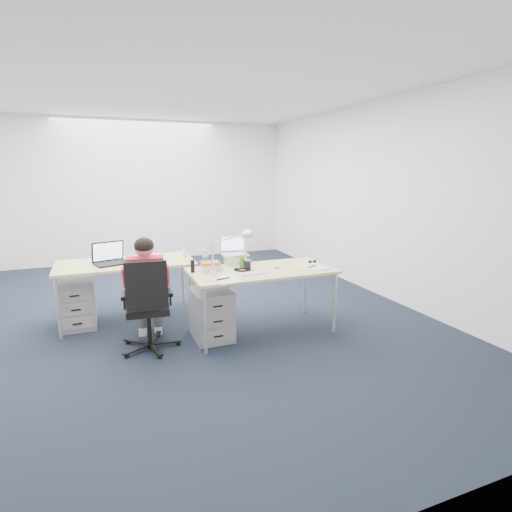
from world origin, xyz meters
The scene contains 24 objects.
floor centered at (0.00, 0.00, 0.00)m, with size 7.00×7.00×0.00m, color black.
room centered at (0.00, 0.00, 1.71)m, with size 6.02×7.02×2.80m.
desk_near centered at (0.84, -0.87, 0.68)m, with size 1.60×0.80×0.73m.
desk_far centered at (-0.55, 0.08, 0.68)m, with size 1.60×0.80×0.73m.
office_chair centered at (-0.42, -0.89, 0.28)m, with size 0.68×0.68×0.97m.
seated_person centered at (-0.40, -0.73, 0.58)m, with size 0.39×0.66×1.16m.
drawer_pedestal_near centered at (0.26, -0.84, 0.28)m, with size 0.40×0.50×0.55m, color #999C9E.
drawer_pedestal_far centered at (-1.13, 0.08, 0.28)m, with size 0.40×0.50×0.55m, color #999C9E.
silver_laptop centered at (0.65, -0.52, 0.89)m, with size 0.31×0.24×0.32m, color silver, non-canonical shape.
wireless_keyboard centered at (0.66, -1.01, 0.74)m, with size 0.29×0.12×0.01m, color white.
computer_mouse centered at (1.03, -0.86, 0.75)m, with size 0.06×0.10×0.03m, color white.
headphones centered at (0.63, -0.83, 0.75)m, with size 0.19×0.14×0.03m, color black, non-canonical shape.
can_koozie centered at (0.71, -0.78, 0.78)m, with size 0.07×0.07×0.11m, color #131A3C.
water_bottle centered at (0.29, -0.53, 0.85)m, with size 0.07×0.07×0.23m, color silver.
bear_figurine centered at (0.65, -0.75, 0.81)m, with size 0.09×0.07×0.16m, color #407920, non-canonical shape.
book_stack centered at (0.30, -0.70, 0.78)m, with size 0.22×0.16×0.10m, color silver.
cordless_phone centered at (0.09, -0.72, 0.80)m, with size 0.04×0.02×0.14m, color black.
papers_left centered at (0.33, -1.14, 0.74)m, with size 0.23×0.33×0.01m, color #FEDD93.
papers_right centered at (1.43, -1.00, 0.74)m, with size 0.22×0.32×0.01m, color #FEDD93.
sunglasses centered at (1.53, -0.80, 0.74)m, with size 0.11×0.05×0.02m, color black, non-canonical shape.
desk_lamp centered at (0.40, -0.97, 0.98)m, with size 0.44×0.16×0.50m, color silver, non-canonical shape.
dark_laptop centered at (-0.71, 0.03, 0.87)m, with size 0.38×0.37×0.27m, color black, non-canonical shape.
far_cup centered at (0.17, 0.10, 0.77)m, with size 0.06×0.06×0.09m, color white.
far_papers centered at (-0.68, 0.20, 0.73)m, with size 0.22×0.31×0.01m, color white.
Camera 1 is at (-0.81, -4.88, 1.82)m, focal length 28.00 mm.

